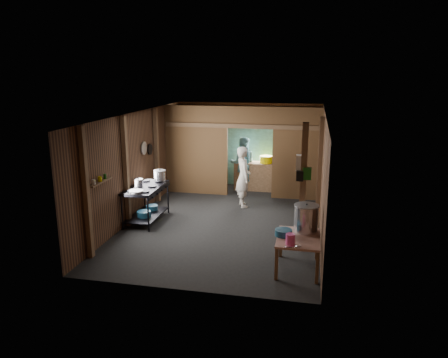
% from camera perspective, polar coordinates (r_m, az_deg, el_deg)
% --- Properties ---
extents(floor, '(4.50, 7.00, 0.00)m').
position_cam_1_polar(floor, '(10.55, 0.22, -5.53)').
color(floor, black).
rests_on(floor, ground).
extents(ceiling, '(4.50, 7.00, 0.00)m').
position_cam_1_polar(ceiling, '(9.97, 0.24, 8.66)').
color(ceiling, '#282725').
rests_on(ceiling, ground).
extents(wall_back, '(4.50, 0.00, 2.60)m').
position_cam_1_polar(wall_back, '(13.57, 3.21, 4.61)').
color(wall_back, brown).
rests_on(wall_back, ground).
extents(wall_front, '(4.50, 0.00, 2.60)m').
position_cam_1_polar(wall_front, '(6.92, -5.61, -5.02)').
color(wall_front, brown).
rests_on(wall_front, ground).
extents(wall_left, '(0.00, 7.00, 2.60)m').
position_cam_1_polar(wall_left, '(10.85, -11.50, 1.88)').
color(wall_left, brown).
rests_on(wall_left, ground).
extents(wall_right, '(0.00, 7.00, 2.60)m').
position_cam_1_polar(wall_right, '(9.99, 12.98, 0.74)').
color(wall_right, brown).
rests_on(wall_right, ground).
extents(partition_left, '(1.85, 0.10, 2.60)m').
position_cam_1_polar(partition_left, '(12.58, -3.68, 3.84)').
color(partition_left, brown).
rests_on(partition_left, floor).
extents(partition_right, '(1.35, 0.10, 2.60)m').
position_cam_1_polar(partition_right, '(12.15, 9.65, 3.28)').
color(partition_right, brown).
rests_on(partition_right, floor).
extents(partition_header, '(1.30, 0.10, 0.60)m').
position_cam_1_polar(partition_header, '(12.12, 3.51, 8.21)').
color(partition_header, brown).
rests_on(partition_header, wall_back).
extents(turquoise_panel, '(4.40, 0.06, 2.50)m').
position_cam_1_polar(turquoise_panel, '(13.52, 3.16, 4.36)').
color(turquoise_panel, '#79C8C2').
rests_on(turquoise_panel, wall_back).
extents(back_counter, '(1.20, 0.50, 0.85)m').
position_cam_1_polar(back_counter, '(13.17, 4.08, 0.41)').
color(back_counter, '#856145').
rests_on(back_counter, floor).
extents(wall_clock, '(0.20, 0.03, 0.20)m').
position_cam_1_polar(wall_clock, '(13.35, 4.25, 7.03)').
color(wall_clock, silver).
rests_on(wall_clock, wall_back).
extents(post_left_a, '(0.10, 0.12, 2.60)m').
position_cam_1_polar(post_left_a, '(8.56, -17.86, -1.85)').
color(post_left_a, '#856145').
rests_on(post_left_a, floor).
extents(post_left_b, '(0.10, 0.12, 2.60)m').
position_cam_1_polar(post_left_b, '(10.11, -12.90, 0.90)').
color(post_left_b, '#856145').
rests_on(post_left_b, floor).
extents(post_left_c, '(0.10, 0.12, 2.60)m').
position_cam_1_polar(post_left_c, '(11.91, -8.94, 3.09)').
color(post_left_c, '#856145').
rests_on(post_left_c, floor).
extents(post_right, '(0.10, 0.12, 2.60)m').
position_cam_1_polar(post_right, '(9.80, 12.58, 0.49)').
color(post_right, '#856145').
rests_on(post_right, floor).
extents(post_free, '(0.12, 0.12, 2.60)m').
position_cam_1_polar(post_free, '(8.73, 10.47, -1.09)').
color(post_free, '#856145').
rests_on(post_free, floor).
extents(cross_beam, '(4.40, 0.12, 0.12)m').
position_cam_1_polar(cross_beam, '(12.14, 2.29, 7.05)').
color(cross_beam, '#856145').
rests_on(cross_beam, wall_left).
extents(pan_lid_big, '(0.03, 0.34, 0.34)m').
position_cam_1_polar(pan_lid_big, '(11.13, -10.59, 4.07)').
color(pan_lid_big, gray).
rests_on(pan_lid_big, wall_left).
extents(pan_lid_small, '(0.03, 0.30, 0.30)m').
position_cam_1_polar(pan_lid_small, '(11.51, -9.82, 3.93)').
color(pan_lid_small, black).
rests_on(pan_lid_small, wall_left).
extents(wall_shelf, '(0.14, 0.80, 0.03)m').
position_cam_1_polar(wall_shelf, '(8.95, -16.18, -0.39)').
color(wall_shelf, '#856145').
rests_on(wall_shelf, wall_left).
extents(jar_white, '(0.07, 0.07, 0.10)m').
position_cam_1_polar(jar_white, '(8.72, -16.97, -0.38)').
color(jar_white, silver).
rests_on(jar_white, wall_shelf).
extents(jar_yellow, '(0.08, 0.08, 0.10)m').
position_cam_1_polar(jar_yellow, '(8.93, -16.21, 0.02)').
color(jar_yellow, '#C2B300').
rests_on(jar_yellow, wall_shelf).
extents(jar_green, '(0.06, 0.06, 0.10)m').
position_cam_1_polar(jar_green, '(9.12, -15.57, 0.35)').
color(jar_green, '#145914').
rests_on(jar_green, wall_shelf).
extents(bag_white, '(0.22, 0.15, 0.32)m').
position_cam_1_polar(bag_white, '(8.70, 10.30, 2.12)').
color(bag_white, silver).
rests_on(bag_white, post_free).
extents(bag_green, '(0.16, 0.12, 0.24)m').
position_cam_1_polar(bag_green, '(8.60, 11.02, 0.71)').
color(bag_green, '#145914').
rests_on(bag_green, post_free).
extents(bag_black, '(0.14, 0.10, 0.20)m').
position_cam_1_polar(bag_black, '(8.59, 10.06, 0.40)').
color(bag_black, black).
rests_on(bag_black, post_free).
extents(gas_range, '(0.76, 1.48, 0.87)m').
position_cam_1_polar(gas_range, '(10.55, -10.31, -3.27)').
color(gas_range, black).
rests_on(gas_range, floor).
extents(prep_table, '(0.78, 1.07, 0.63)m').
position_cam_1_polar(prep_table, '(8.10, 9.80, -9.71)').
color(prep_table, '#A57B66').
rests_on(prep_table, floor).
extents(stove_pot_large, '(0.33, 0.33, 0.30)m').
position_cam_1_polar(stove_pot_large, '(10.83, -8.53, 0.39)').
color(stove_pot_large, silver).
rests_on(stove_pot_large, gas_range).
extents(stove_pot_med, '(0.27, 0.27, 0.20)m').
position_cam_1_polar(stove_pot_med, '(10.47, -11.32, -0.52)').
color(stove_pot_med, silver).
rests_on(stove_pot_med, gas_range).
extents(frying_pan, '(0.42, 0.60, 0.07)m').
position_cam_1_polar(frying_pan, '(9.94, -11.60, -1.64)').
color(frying_pan, gray).
rests_on(frying_pan, gas_range).
extents(blue_tub_front, '(0.33, 0.33, 0.14)m').
position_cam_1_polar(blue_tub_front, '(10.46, -10.61, -4.58)').
color(blue_tub_front, navy).
rests_on(blue_tub_front, gas_range).
extents(blue_tub_back, '(0.30, 0.30, 0.12)m').
position_cam_1_polar(blue_tub_back, '(10.93, -9.58, -3.77)').
color(blue_tub_back, navy).
rests_on(blue_tub_back, gas_range).
extents(stock_pot, '(0.59, 0.59, 0.54)m').
position_cam_1_polar(stock_pot, '(8.19, 10.87, -5.22)').
color(stock_pot, silver).
rests_on(stock_pot, prep_table).
extents(wash_basin, '(0.34, 0.34, 0.12)m').
position_cam_1_polar(wash_basin, '(7.99, 7.93, -7.07)').
color(wash_basin, navy).
rests_on(wash_basin, prep_table).
extents(pink_bucket, '(0.17, 0.17, 0.19)m').
position_cam_1_polar(pink_bucket, '(7.60, 8.82, -7.93)').
color(pink_bucket, '#E4499A').
rests_on(pink_bucket, prep_table).
extents(knife, '(0.29, 0.14, 0.01)m').
position_cam_1_polar(knife, '(7.54, 9.10, -8.89)').
color(knife, silver).
rests_on(knife, prep_table).
extents(yellow_tub, '(0.39, 0.39, 0.22)m').
position_cam_1_polar(yellow_tub, '(13.01, 5.63, 2.61)').
color(yellow_tub, '#C2B300').
rests_on(yellow_tub, back_counter).
extents(cook, '(0.59, 0.70, 1.63)m').
position_cam_1_polar(cook, '(11.43, 2.58, 0.29)').
color(cook, silver).
rests_on(cook, floor).
extents(worker_back, '(0.86, 0.71, 1.62)m').
position_cam_1_polar(worker_back, '(13.07, 2.49, 2.07)').
color(worker_back, teal).
rests_on(worker_back, floor).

